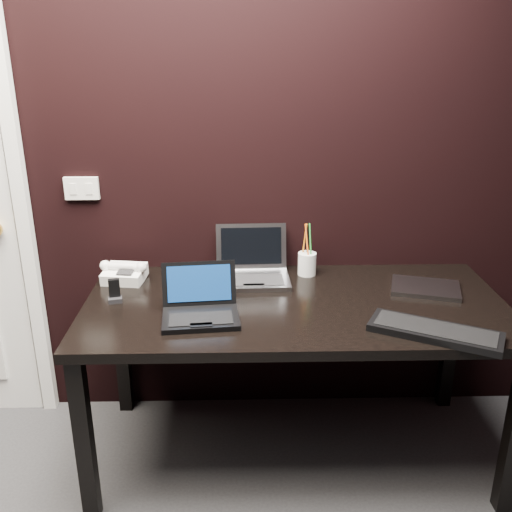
{
  "coord_description": "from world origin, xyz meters",
  "views": [
    {
      "loc": [
        0.09,
        -0.69,
        1.72
      ],
      "look_at": [
        0.14,
        1.35,
        0.96
      ],
      "focal_mm": 40.0,
      "sensor_mm": 36.0,
      "label": 1
    }
  ],
  "objects_px": {
    "desk": "(295,319)",
    "netbook": "(200,308)",
    "pen_cup": "(307,263)",
    "closed_laptop": "(425,288)",
    "ext_keyboard": "(435,331)",
    "mobile_phone": "(115,293)",
    "desk_phone": "(124,273)",
    "silver_laptop": "(252,270)"
  },
  "relations": [
    {
      "from": "silver_laptop",
      "to": "closed_laptop",
      "type": "bearing_deg",
      "value": -10.64
    },
    {
      "from": "silver_laptop",
      "to": "mobile_phone",
      "type": "height_order",
      "value": "silver_laptop"
    },
    {
      "from": "silver_laptop",
      "to": "pen_cup",
      "type": "relative_size",
      "value": 1.36
    },
    {
      "from": "desk",
      "to": "closed_laptop",
      "type": "height_order",
      "value": "closed_laptop"
    },
    {
      "from": "desk",
      "to": "netbook",
      "type": "distance_m",
      "value": 0.41
    },
    {
      "from": "netbook",
      "to": "mobile_phone",
      "type": "height_order",
      "value": "netbook"
    },
    {
      "from": "closed_laptop",
      "to": "desk_phone",
      "type": "height_order",
      "value": "desk_phone"
    },
    {
      "from": "netbook",
      "to": "closed_laptop",
      "type": "relative_size",
      "value": 0.95
    },
    {
      "from": "pen_cup",
      "to": "netbook",
      "type": "bearing_deg",
      "value": -137.27
    },
    {
      "from": "closed_laptop",
      "to": "netbook",
      "type": "bearing_deg",
      "value": -166.22
    },
    {
      "from": "pen_cup",
      "to": "closed_laptop",
      "type": "bearing_deg",
      "value": -21.19
    },
    {
      "from": "closed_laptop",
      "to": "desk_phone",
      "type": "distance_m",
      "value": 1.3
    },
    {
      "from": "desk",
      "to": "silver_laptop",
      "type": "bearing_deg",
      "value": 125.22
    },
    {
      "from": "desk",
      "to": "mobile_phone",
      "type": "relative_size",
      "value": 18.12
    },
    {
      "from": "desk",
      "to": "desk_phone",
      "type": "xyz_separation_m",
      "value": [
        -0.73,
        0.23,
        0.12
      ]
    },
    {
      "from": "silver_laptop",
      "to": "closed_laptop",
      "type": "relative_size",
      "value": 1.01
    },
    {
      "from": "closed_laptop",
      "to": "desk_phone",
      "type": "bearing_deg",
      "value": 174.23
    },
    {
      "from": "closed_laptop",
      "to": "ext_keyboard",
      "type": "bearing_deg",
      "value": -102.42
    },
    {
      "from": "ext_keyboard",
      "to": "mobile_phone",
      "type": "height_order",
      "value": "mobile_phone"
    },
    {
      "from": "desk",
      "to": "ext_keyboard",
      "type": "xyz_separation_m",
      "value": [
        0.47,
        -0.29,
        0.09
      ]
    },
    {
      "from": "ext_keyboard",
      "to": "mobile_phone",
      "type": "bearing_deg",
      "value": 165.24
    },
    {
      "from": "desk",
      "to": "mobile_phone",
      "type": "distance_m",
      "value": 0.74
    },
    {
      "from": "desk",
      "to": "pen_cup",
      "type": "bearing_deg",
      "value": 75.08
    },
    {
      "from": "closed_laptop",
      "to": "mobile_phone",
      "type": "height_order",
      "value": "mobile_phone"
    },
    {
      "from": "netbook",
      "to": "closed_laptop",
      "type": "xyz_separation_m",
      "value": [
        0.94,
        0.23,
        -0.03
      ]
    },
    {
      "from": "ext_keyboard",
      "to": "pen_cup",
      "type": "xyz_separation_m",
      "value": [
        -0.4,
        0.58,
        0.04
      ]
    },
    {
      "from": "ext_keyboard",
      "to": "desk_phone",
      "type": "bearing_deg",
      "value": 156.37
    },
    {
      "from": "desk",
      "to": "desk_phone",
      "type": "distance_m",
      "value": 0.78
    },
    {
      "from": "desk_phone",
      "to": "mobile_phone",
      "type": "height_order",
      "value": "desk_phone"
    },
    {
      "from": "pen_cup",
      "to": "mobile_phone",
      "type": "bearing_deg",
      "value": -161.67
    },
    {
      "from": "ext_keyboard",
      "to": "closed_laptop",
      "type": "distance_m",
      "value": 0.41
    },
    {
      "from": "desk",
      "to": "pen_cup",
      "type": "distance_m",
      "value": 0.33
    },
    {
      "from": "netbook",
      "to": "pen_cup",
      "type": "relative_size",
      "value": 1.29
    },
    {
      "from": "netbook",
      "to": "desk_phone",
      "type": "height_order",
      "value": "netbook"
    },
    {
      "from": "ext_keyboard",
      "to": "closed_laptop",
      "type": "xyz_separation_m",
      "value": [
        0.09,
        0.4,
        -0.0
      ]
    },
    {
      "from": "ext_keyboard",
      "to": "mobile_phone",
      "type": "relative_size",
      "value": 5.12
    },
    {
      "from": "silver_laptop",
      "to": "ext_keyboard",
      "type": "bearing_deg",
      "value": -39.68
    },
    {
      "from": "netbook",
      "to": "ext_keyboard",
      "type": "bearing_deg",
      "value": -11.12
    },
    {
      "from": "silver_laptop",
      "to": "closed_laptop",
      "type": "xyz_separation_m",
      "value": [
        0.73,
        -0.14,
        -0.03
      ]
    },
    {
      "from": "netbook",
      "to": "closed_laptop",
      "type": "distance_m",
      "value": 0.96
    },
    {
      "from": "netbook",
      "to": "desk_phone",
      "type": "bearing_deg",
      "value": 134.67
    },
    {
      "from": "desk_phone",
      "to": "mobile_phone",
      "type": "distance_m",
      "value": 0.21
    }
  ]
}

